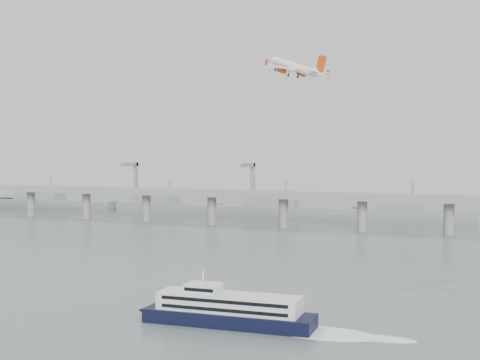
% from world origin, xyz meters
% --- Properties ---
extents(ground, '(900.00, 900.00, 0.00)m').
position_xyz_m(ground, '(0.00, 0.00, 0.00)').
color(ground, '#566463').
rests_on(ground, ground).
extents(bridge, '(800.00, 22.00, 23.90)m').
position_xyz_m(bridge, '(-1.15, 200.00, 17.65)').
color(bridge, gray).
rests_on(bridge, ground).
extents(distant_fleet, '(453.00, 60.90, 40.00)m').
position_xyz_m(distant_fleet, '(-155.36, 265.08, 6.22)').
color(distant_fleet, gray).
rests_on(distant_fleet, ground).
extents(ferry, '(77.50, 16.06, 14.61)m').
position_xyz_m(ferry, '(30.30, -26.39, 3.96)').
color(ferry, black).
rests_on(ferry, ground).
extents(airliner, '(33.73, 32.52, 14.47)m').
position_xyz_m(airliner, '(14.33, 82.93, 84.09)').
color(airliner, white).
rests_on(airliner, ground).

